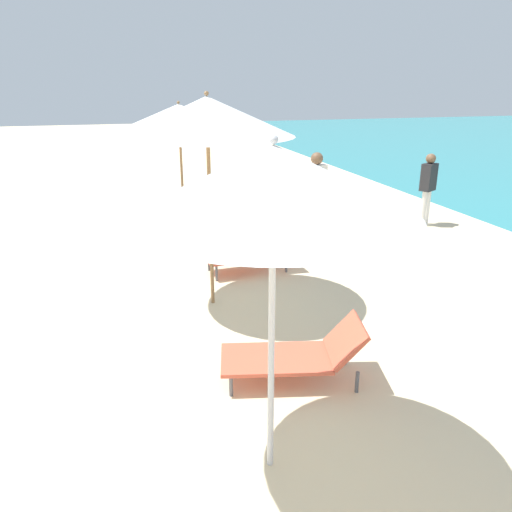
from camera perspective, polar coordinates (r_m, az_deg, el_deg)
name	(u,v)px	position (r m, az deg, el deg)	size (l,w,h in m)	color
umbrella_second	(273,182)	(3.37, 1.99, 8.50)	(2.02, 2.02, 2.64)	silver
lounger_second_shoreside	(296,353)	(5.29, 4.61, -11.04)	(1.57, 0.95, 0.65)	#D8593F
umbrella_third	(207,117)	(6.52, -5.60, 15.56)	(2.24, 2.24, 2.86)	olive
lounger_third_shoreside	(250,252)	(8.16, -0.72, 0.46)	(1.40, 0.66, 0.67)	#D8593F
umbrella_farthest	(179,115)	(10.57, -8.81, 15.66)	(2.01, 2.01, 2.61)	olive
lounger_farthest_shoreside	(200,202)	(11.99, -6.42, 6.15)	(1.36, 0.76, 0.52)	#D8593F
lounger_farthest_inland	(220,221)	(10.04, -4.14, 4.01)	(1.29, 0.60, 0.62)	#D8593F
person_walking_near	(428,183)	(11.36, 19.07, 7.90)	(0.42, 0.37, 1.55)	silver
person_walking_mid	(316,188)	(9.68, 6.84, 7.74)	(0.38, 0.25, 1.73)	#262628
beach_ball	(319,206)	(12.18, 7.21, 5.68)	(0.27, 0.27, 0.27)	#338CD8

